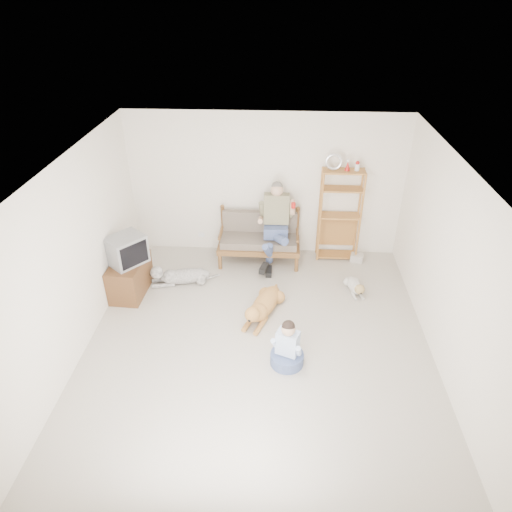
# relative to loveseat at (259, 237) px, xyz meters

# --- Properties ---
(floor) EXTENTS (5.50, 5.50, 0.00)m
(floor) POSITION_rel_loveseat_xyz_m (0.10, -2.36, -0.49)
(floor) COLOR beige
(floor) RESTS_ON ground
(ceiling) EXTENTS (5.50, 5.50, 0.00)m
(ceiling) POSITION_rel_loveseat_xyz_m (0.10, -2.36, 2.21)
(ceiling) COLOR silver
(ceiling) RESTS_ON ground
(wall_back) EXTENTS (5.00, 0.00, 5.00)m
(wall_back) POSITION_rel_loveseat_xyz_m (0.10, 0.39, 0.86)
(wall_back) COLOR white
(wall_back) RESTS_ON ground
(wall_front) EXTENTS (5.00, 0.00, 5.00)m
(wall_front) POSITION_rel_loveseat_xyz_m (0.10, -5.11, 0.86)
(wall_front) COLOR white
(wall_front) RESTS_ON ground
(wall_left) EXTENTS (0.00, 5.50, 5.50)m
(wall_left) POSITION_rel_loveseat_xyz_m (-2.40, -2.36, 0.86)
(wall_left) COLOR white
(wall_left) RESTS_ON ground
(wall_right) EXTENTS (0.00, 5.50, 5.50)m
(wall_right) POSITION_rel_loveseat_xyz_m (2.60, -2.36, 0.86)
(wall_right) COLOR white
(wall_right) RESTS_ON ground
(loveseat) EXTENTS (1.51, 0.71, 0.95)m
(loveseat) POSITION_rel_loveseat_xyz_m (0.00, 0.00, 0.00)
(loveseat) COLOR brown
(loveseat) RESTS_ON ground
(man) EXTENTS (0.60, 0.85, 1.38)m
(man) POSITION_rel_loveseat_xyz_m (0.28, -0.19, 0.24)
(man) COLOR #4B5C89
(man) RESTS_ON loveseat
(etagere) EXTENTS (0.78, 0.34, 2.05)m
(etagere) POSITION_rel_loveseat_xyz_m (1.46, 0.19, 0.42)
(etagere) COLOR #AD7636
(etagere) RESTS_ON ground
(book_stack) EXTENTS (0.26, 0.22, 0.14)m
(book_stack) POSITION_rel_loveseat_xyz_m (1.85, 0.04, -0.41)
(book_stack) COLOR beige
(book_stack) RESTS_ON ground
(tv_stand) EXTENTS (0.55, 0.93, 0.60)m
(tv_stand) POSITION_rel_loveseat_xyz_m (-2.13, -1.16, -0.19)
(tv_stand) COLOR brown
(tv_stand) RESTS_ON ground
(crt_tv) EXTENTS (0.72, 0.73, 0.47)m
(crt_tv) POSITION_rel_loveseat_xyz_m (-2.10, -1.17, 0.35)
(crt_tv) COLOR gray
(crt_tv) RESTS_ON tv_stand
(wall_outlet) EXTENTS (0.12, 0.02, 0.08)m
(wall_outlet) POSITION_rel_loveseat_xyz_m (-1.15, 0.37, -0.19)
(wall_outlet) COLOR white
(wall_outlet) RESTS_ON ground
(golden_retriever) EXTENTS (0.64, 1.31, 0.41)m
(golden_retriever) POSITION_rel_loveseat_xyz_m (0.14, -1.66, -0.32)
(golden_retriever) COLOR #BB7940
(golden_retriever) RESTS_ON ground
(shaggy_dog) EXTENTS (1.24, 0.49, 0.38)m
(shaggy_dog) POSITION_rel_loveseat_xyz_m (-1.36, -0.86, -0.33)
(shaggy_dog) COLOR white
(shaggy_dog) RESTS_ON ground
(terrier) EXTENTS (0.29, 0.71, 0.27)m
(terrier) POSITION_rel_loveseat_xyz_m (1.69, -0.97, -0.37)
(terrier) COLOR silver
(terrier) RESTS_ON ground
(child) EXTENTS (0.47, 0.47, 0.74)m
(child) POSITION_rel_loveseat_xyz_m (0.52, -2.71, -0.22)
(child) COLOR #4B5C89
(child) RESTS_ON ground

